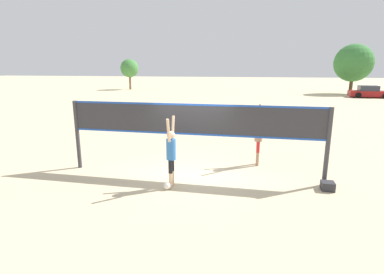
# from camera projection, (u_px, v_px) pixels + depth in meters

# --- Properties ---
(ground_plane) EXTENTS (200.00, 200.00, 0.00)m
(ground_plane) POSITION_uv_depth(u_px,v_px,m) (192.00, 176.00, 9.95)
(ground_plane) COLOR beige
(volleyball_net) EXTENTS (8.36, 0.14, 2.40)m
(volleyball_net) POSITION_uv_depth(u_px,v_px,m) (192.00, 126.00, 9.57)
(volleyball_net) COLOR #38383D
(volleyball_net) RESTS_ON ground_plane
(player_spiker) EXTENTS (0.28, 0.70, 2.13)m
(player_spiker) POSITION_uv_depth(u_px,v_px,m) (171.00, 151.00, 8.75)
(player_spiker) COLOR beige
(player_spiker) RESTS_ON ground_plane
(player_blocker) EXTENTS (0.28, 0.71, 2.21)m
(player_blocker) POSITION_uv_depth(u_px,v_px,m) (259.00, 134.00, 10.79)
(player_blocker) COLOR tan
(player_blocker) RESTS_ON ground_plane
(volleyball) EXTENTS (0.21, 0.21, 0.21)m
(volleyball) POSITION_uv_depth(u_px,v_px,m) (167.00, 186.00, 8.80)
(volleyball) COLOR silver
(volleyball) RESTS_ON ground_plane
(gear_bag) EXTENTS (0.36, 0.35, 0.25)m
(gear_bag) POSITION_uv_depth(u_px,v_px,m) (328.00, 186.00, 8.75)
(gear_bag) COLOR #2D2D33
(gear_bag) RESTS_ON ground_plane
(parked_car_near) EXTENTS (4.61, 2.22, 1.39)m
(parked_car_near) POSITION_uv_depth(u_px,v_px,m) (369.00, 92.00, 35.17)
(parked_car_near) COLOR maroon
(parked_car_near) RESTS_ON ground_plane
(tree_left_cluster) EXTENTS (4.87, 4.87, 6.48)m
(tree_left_cluster) POSITION_uv_depth(u_px,v_px,m) (354.00, 63.00, 39.15)
(tree_left_cluster) COLOR #4C3823
(tree_left_cluster) RESTS_ON ground_plane
(tree_right_cluster) EXTENTS (2.83, 2.83, 4.73)m
(tree_right_cluster) POSITION_uv_depth(u_px,v_px,m) (129.00, 68.00, 47.30)
(tree_right_cluster) COLOR brown
(tree_right_cluster) RESTS_ON ground_plane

